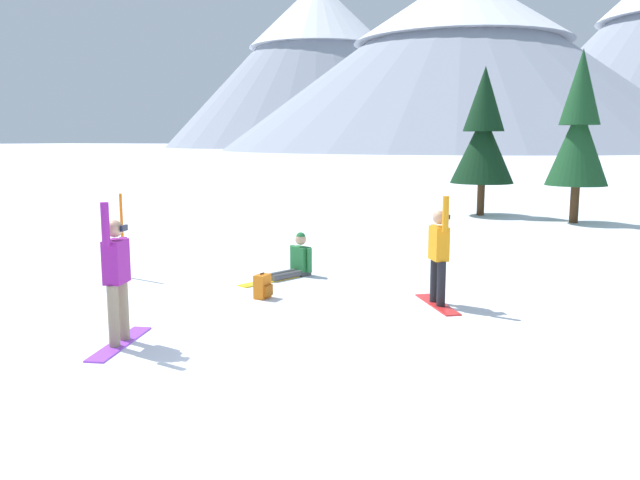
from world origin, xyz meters
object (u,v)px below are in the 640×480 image
at_px(snowboarder_midground, 439,254).
at_px(snowboarder_background, 295,262).
at_px(trail_marker_pole, 122,236).
at_px(snowboarder_foreground, 117,277).
at_px(backpack_orange, 263,287).
at_px(pine_tree_short, 483,135).
at_px(pine_tree_leaning, 579,129).

xyz_separation_m(snowboarder_midground, snowboarder_background, (-3.35, 1.18, -0.59)).
bearing_deg(trail_marker_pole, snowboarder_foreground, -50.46).
distance_m(snowboarder_foreground, snowboarder_midground, 5.39).
distance_m(snowboarder_midground, snowboarder_background, 3.60).
xyz_separation_m(backpack_orange, trail_marker_pole, (-3.59, 0.46, 0.67)).
bearing_deg(snowboarder_background, pine_tree_short, 82.68).
height_order(pine_tree_leaning, pine_tree_short, pine_tree_leaning).
xyz_separation_m(backpack_orange, pine_tree_leaning, (4.78, 13.98, 3.02)).
distance_m(snowboarder_midground, pine_tree_short, 14.48).
relative_size(backpack_orange, trail_marker_pole, 0.27).
height_order(backpack_orange, trail_marker_pole, trail_marker_pole).
distance_m(trail_marker_pole, pine_tree_leaning, 16.08).
distance_m(snowboarder_background, pine_tree_short, 13.44).
bearing_deg(trail_marker_pole, backpack_orange, -7.23).
height_order(snowboarder_background, trail_marker_pole, trail_marker_pole).
xyz_separation_m(snowboarder_foreground, snowboarder_background, (0.28, 5.16, -0.66)).
bearing_deg(pine_tree_short, snowboarder_foreground, -96.12).
bearing_deg(pine_tree_leaning, snowboarder_midground, -97.44).
distance_m(snowboarder_midground, pine_tree_leaning, 13.51).
height_order(snowboarder_background, pine_tree_leaning, pine_tree_leaning).
bearing_deg(snowboarder_foreground, snowboarder_midground, 47.66).
relative_size(snowboarder_midground, pine_tree_leaning, 0.33).
xyz_separation_m(trail_marker_pole, pine_tree_leaning, (8.37, 13.52, 2.35)).
bearing_deg(pine_tree_leaning, pine_tree_short, 163.19).
height_order(trail_marker_pole, pine_tree_leaning, pine_tree_leaning).
bearing_deg(backpack_orange, pine_tree_short, 84.74).
bearing_deg(pine_tree_short, backpack_orange, -95.26).
bearing_deg(trail_marker_pole, pine_tree_short, 71.13).
xyz_separation_m(snowboarder_foreground, snowboarder_midground, (3.63, 3.98, -0.06)).
distance_m(snowboarder_background, trail_marker_pole, 3.67).
bearing_deg(backpack_orange, snowboarder_background, 98.51).
bearing_deg(snowboarder_background, snowboarder_midground, -19.39).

